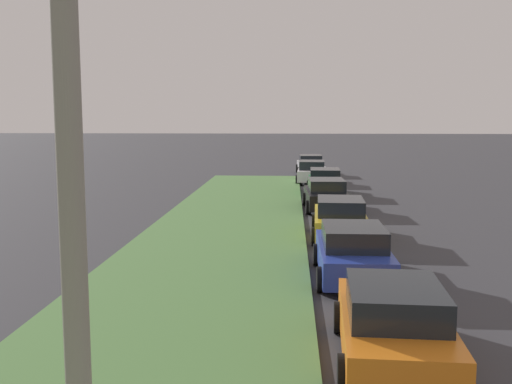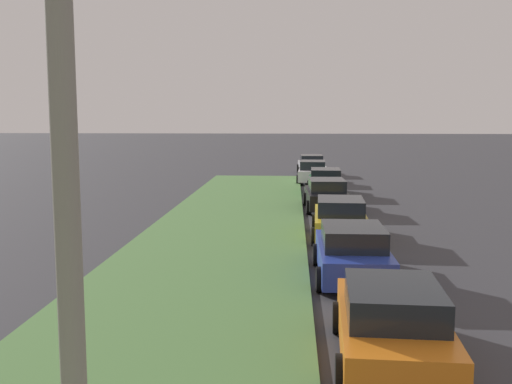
# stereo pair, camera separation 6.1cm
# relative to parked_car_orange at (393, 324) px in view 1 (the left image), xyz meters

# --- Properties ---
(grass_median) EXTENTS (60.00, 6.00, 0.12)m
(grass_median) POSITION_rel_parked_car_orange_xyz_m (2.40, 4.30, -0.66)
(grass_median) COLOR #517F42
(grass_median) RESTS_ON ground
(parked_car_orange) EXTENTS (4.38, 2.18, 1.47)m
(parked_car_orange) POSITION_rel_parked_car_orange_xyz_m (0.00, 0.00, 0.00)
(parked_car_orange) COLOR orange
(parked_car_orange) RESTS_ON ground
(parked_car_blue) EXTENTS (4.31, 2.03, 1.47)m
(parked_car_blue) POSITION_rel_parked_car_orange_xyz_m (5.58, 0.15, 0.00)
(parked_car_blue) COLOR #23389E
(parked_car_blue) RESTS_ON ground
(parked_car_yellow) EXTENTS (4.37, 2.15, 1.47)m
(parked_car_yellow) POSITION_rel_parked_car_orange_xyz_m (10.93, 0.07, 0.00)
(parked_car_yellow) COLOR gold
(parked_car_yellow) RESTS_ON ground
(parked_car_black) EXTENTS (4.36, 2.13, 1.47)m
(parked_car_black) POSITION_rel_parked_car_orange_xyz_m (17.52, 0.19, 0.00)
(parked_car_black) COLOR black
(parked_car_black) RESTS_ON ground
(parked_car_green) EXTENTS (4.35, 2.12, 1.47)m
(parked_car_green) POSITION_rel_parked_car_orange_xyz_m (23.11, -0.05, 0.00)
(parked_car_green) COLOR #1E6B38
(parked_car_green) RESTS_ON ground
(parked_car_white) EXTENTS (4.38, 2.17, 1.47)m
(parked_car_white) POSITION_rel_parked_car_orange_xyz_m (29.07, 0.47, 0.00)
(parked_car_white) COLOR silver
(parked_car_white) RESTS_ON ground
(parked_car_silver) EXTENTS (4.36, 2.14, 1.47)m
(parked_car_silver) POSITION_rel_parked_car_orange_xyz_m (34.98, 0.40, 0.00)
(parked_car_silver) COLOR #B2B5BA
(parked_car_silver) RESTS_ON ground
(streetlight) EXTENTS (0.54, 2.88, 7.50)m
(streetlight) POSITION_rel_parked_car_orange_xyz_m (-5.13, 3.45, 3.67)
(streetlight) COLOR gray
(streetlight) RESTS_ON ground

